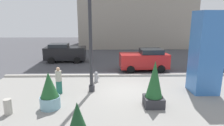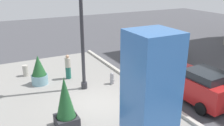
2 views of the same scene
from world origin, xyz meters
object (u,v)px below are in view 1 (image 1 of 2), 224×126
(car_passing_lane, at_px, (145,60))
(pedestrian_on_sidewalk, at_px, (59,79))
(car_curb_west, at_px, (223,60))
(car_far_lane, at_px, (65,53))
(lamp_post, at_px, (90,31))
(concrete_bollard, at_px, (8,107))
(potted_plant_near_right, at_px, (49,92))
(traffic_light_far_side, at_px, (203,37))
(fire_hydrant, at_px, (96,77))
(art_pillar_blue, at_px, (206,53))
(potted_plant_mid_plaza, at_px, (154,85))

(car_passing_lane, bearing_deg, pedestrian_on_sidewalk, -139.21)
(car_curb_west, relative_size, car_far_lane, 0.95)
(car_curb_west, relative_size, car_passing_lane, 0.95)
(car_passing_lane, bearing_deg, lamp_post, -130.62)
(lamp_post, xyz_separation_m, concrete_bollard, (-3.66, -2.80, -3.29))
(potted_plant_near_right, height_order, traffic_light_far_side, traffic_light_far_side)
(lamp_post, xyz_separation_m, potted_plant_near_right, (-1.87, -2.22, -2.80))
(fire_hydrant, xyz_separation_m, traffic_light_far_side, (7.83, 1.01, 2.64))
(potted_plant_near_right, height_order, car_curb_west, potted_plant_near_right)
(potted_plant_near_right, distance_m, fire_hydrant, 4.53)
(fire_hydrant, relative_size, car_curb_west, 0.19)
(art_pillar_blue, bearing_deg, potted_plant_near_right, -166.77)
(pedestrian_on_sidewalk, bearing_deg, car_far_lane, 99.95)
(fire_hydrant, distance_m, pedestrian_on_sidewalk, 3.03)
(art_pillar_blue, distance_m, potted_plant_mid_plaza, 4.12)
(concrete_bollard, bearing_deg, potted_plant_mid_plaza, 5.69)
(potted_plant_near_right, distance_m, concrete_bollard, 1.94)
(potted_plant_near_right, height_order, car_passing_lane, potted_plant_near_right)
(concrete_bollard, bearing_deg, fire_hydrant, 50.14)
(potted_plant_near_right, height_order, concrete_bollard, potted_plant_near_right)
(art_pillar_blue, distance_m, car_curb_west, 6.88)
(fire_hydrant, height_order, concrete_bollard, same)
(concrete_bollard, relative_size, car_curb_west, 0.19)
(concrete_bollard, height_order, car_curb_west, car_curb_west)
(concrete_bollard, bearing_deg, potted_plant_near_right, 17.89)
(lamp_post, distance_m, car_curb_west, 12.42)
(pedestrian_on_sidewalk, bearing_deg, traffic_light_far_side, 17.79)
(potted_plant_near_right, distance_m, pedestrian_on_sidewalk, 1.85)
(art_pillar_blue, bearing_deg, traffic_light_far_side, 67.14)
(fire_hydrant, bearing_deg, concrete_bollard, -129.86)
(fire_hydrant, bearing_deg, car_curb_west, 16.20)
(potted_plant_near_right, xyz_separation_m, car_curb_west, (12.91, 7.17, -0.01))
(concrete_bollard, distance_m, traffic_light_far_side, 13.19)
(lamp_post, bearing_deg, car_curb_west, 24.12)
(concrete_bollard, xyz_separation_m, car_passing_lane, (7.78, 7.61, 0.56))
(potted_plant_near_right, distance_m, car_far_lane, 10.64)
(potted_plant_mid_plaza, xyz_separation_m, car_passing_lane, (0.82, 6.91, -0.18))
(concrete_bollard, xyz_separation_m, car_curb_west, (14.70, 7.74, 0.49))
(art_pillar_blue, distance_m, concrete_bollard, 10.90)
(traffic_light_far_side, height_order, car_passing_lane, traffic_light_far_side)
(car_curb_west, height_order, pedestrian_on_sidewalk, car_curb_west)
(car_passing_lane, bearing_deg, car_curb_west, 1.12)
(traffic_light_far_side, distance_m, pedestrian_on_sidewalk, 10.59)
(potted_plant_near_right, relative_size, fire_hydrant, 2.48)
(art_pillar_blue, relative_size, pedestrian_on_sidewalk, 2.93)
(potted_plant_near_right, relative_size, car_passing_lane, 0.45)
(potted_plant_mid_plaza, bearing_deg, concrete_bollard, -174.31)
(concrete_bollard, bearing_deg, traffic_light_far_side, 25.65)
(fire_hydrant, height_order, car_passing_lane, car_passing_lane)
(lamp_post, relative_size, art_pillar_blue, 1.56)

